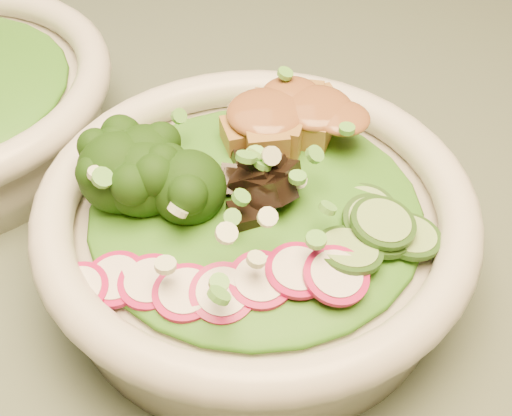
{
  "coord_description": "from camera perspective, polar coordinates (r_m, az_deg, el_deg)",
  "views": [
    {
      "loc": [
        -0.09,
        -0.39,
        1.11
      ],
      "look_at": [
        -0.1,
        -0.09,
        0.81
      ],
      "focal_mm": 50.0,
      "sensor_mm": 36.0,
      "label": 1
    }
  ],
  "objects": [
    {
      "name": "lettuce_bed",
      "position": [
        0.42,
        0.0,
        0.1
      ],
      "size": [
        0.2,
        0.2,
        0.02
      ],
      "primitive_type": "ellipsoid",
      "color": "#226C16",
      "rests_on": "salad_bowl"
    },
    {
      "name": "dining_table",
      "position": [
        0.62,
        9.64,
        -5.24
      ],
      "size": [
        1.2,
        0.8,
        0.75
      ],
      "color": "black",
      "rests_on": "ground"
    },
    {
      "name": "broccoli_florets",
      "position": [
        0.43,
        -7.95,
        3.14
      ],
      "size": [
        0.1,
        0.09,
        0.04
      ],
      "primitive_type": null,
      "rotation": [
        0.0,
        0.0,
        -0.38
      ],
      "color": "black",
      "rests_on": "salad_bowl"
    },
    {
      "name": "cucumber_slices",
      "position": [
        0.4,
        8.61,
        -0.82
      ],
      "size": [
        0.09,
        0.09,
        0.04
      ],
      "primitive_type": null,
      "rotation": [
        0.0,
        0.0,
        -0.38
      ],
      "color": "#8EB966",
      "rests_on": "salad_bowl"
    },
    {
      "name": "mushroom_heap",
      "position": [
        0.42,
        0.5,
        2.5
      ],
      "size": [
        0.09,
        0.09,
        0.04
      ],
      "primitive_type": null,
      "rotation": [
        0.0,
        0.0,
        -0.38
      ],
      "color": "black",
      "rests_on": "salad_bowl"
    },
    {
      "name": "salad_bowl",
      "position": [
        0.44,
        0.0,
        -1.81
      ],
      "size": [
        0.26,
        0.26,
        0.07
      ],
      "rotation": [
        0.0,
        0.0,
        -0.38
      ],
      "color": "beige",
      "rests_on": "dining_table"
    },
    {
      "name": "tofu_cubes",
      "position": [
        0.46,
        2.57,
        6.32
      ],
      "size": [
        0.1,
        0.09,
        0.04
      ],
      "primitive_type": null,
      "rotation": [
        0.0,
        0.0,
        -0.38
      ],
      "color": "brown",
      "rests_on": "salad_bowl"
    },
    {
      "name": "peanut_sauce",
      "position": [
        0.45,
        2.63,
        7.58
      ],
      "size": [
        0.07,
        0.05,
        0.02
      ],
      "primitive_type": "ellipsoid",
      "color": "brown",
      "rests_on": "tofu_cubes"
    },
    {
      "name": "scallion_garnish",
      "position": [
        0.41,
        0.0,
        2.43
      ],
      "size": [
        0.19,
        0.19,
        0.02
      ],
      "primitive_type": null,
      "color": "#57A83B",
      "rests_on": "salad_bowl"
    },
    {
      "name": "radish_slices",
      "position": [
        0.38,
        -2.62,
        -6.27
      ],
      "size": [
        0.11,
        0.08,
        0.02
      ],
      "primitive_type": null,
      "rotation": [
        0.0,
        0.0,
        -0.38
      ],
      "color": "#A40C45",
      "rests_on": "salad_bowl"
    }
  ]
}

